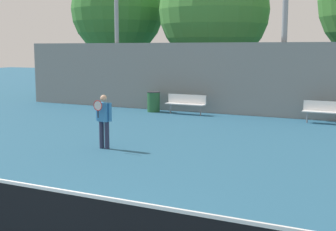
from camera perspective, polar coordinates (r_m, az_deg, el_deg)
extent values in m
cube|color=black|center=(7.48, -15.39, -11.96)|extent=(11.11, 0.03, 0.92)
cube|color=white|center=(7.33, -15.53, -8.41)|extent=(11.11, 0.04, 0.05)
cylinder|color=#282D47|center=(14.22, -8.09, -2.33)|extent=(0.14, 0.14, 0.83)
cylinder|color=#282D47|center=(14.10, -7.46, -2.40)|extent=(0.14, 0.14, 0.83)
cube|color=teal|center=(14.05, -7.83, 0.43)|extent=(0.37, 0.22, 0.57)
cylinder|color=teal|center=(14.18, -8.57, 0.52)|extent=(0.10, 0.10, 0.55)
cylinder|color=teal|center=(13.91, -7.08, 0.40)|extent=(0.10, 0.10, 0.55)
sphere|color=#DBAD89|center=(14.00, -7.86, 2.11)|extent=(0.20, 0.20, 0.20)
cylinder|color=black|center=(13.83, -8.53, 0.16)|extent=(0.03, 0.03, 0.22)
torus|color=red|center=(13.80, -8.55, 1.21)|extent=(0.31, 0.04, 0.31)
cylinder|color=silver|center=(13.80, -8.55, 1.21)|extent=(0.27, 0.02, 0.27)
cube|color=white|center=(21.25, 2.12, 1.39)|extent=(1.88, 0.40, 0.04)
cylinder|color=gray|center=(21.60, 0.30, 0.86)|extent=(0.06, 0.06, 0.45)
cylinder|color=gray|center=(20.99, 3.99, 0.62)|extent=(0.06, 0.06, 0.45)
cube|color=white|center=(21.39, 2.32, 2.03)|extent=(1.88, 0.04, 0.40)
cube|color=white|center=(19.58, 18.84, 0.37)|extent=(1.92, 0.40, 0.04)
cylinder|color=gray|center=(19.72, 16.59, -0.20)|extent=(0.06, 0.06, 0.45)
cube|color=white|center=(19.73, 18.94, 1.06)|extent=(1.92, 0.04, 0.40)
cylinder|color=#939399|center=(21.11, 14.08, 11.94)|extent=(0.24, 0.24, 8.90)
cylinder|color=#235B33|center=(22.14, -1.77, 1.65)|extent=(0.60, 0.60, 0.92)
cylinder|color=#333338|center=(22.09, -1.78, 2.90)|extent=(0.63, 0.63, 0.04)
cube|color=gray|center=(20.77, 13.06, 4.22)|extent=(26.95, 0.06, 3.24)
cylinder|color=brown|center=(29.82, -6.06, 5.37)|extent=(0.34, 0.34, 3.06)
sphere|color=#387A33|center=(29.88, -6.18, 12.70)|extent=(5.72, 5.72, 5.72)
cylinder|color=brown|center=(26.54, 5.51, 4.57)|extent=(0.38, 0.38, 2.63)
sphere|color=#428438|center=(26.57, 5.63, 12.67)|extent=(6.09, 6.09, 6.09)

